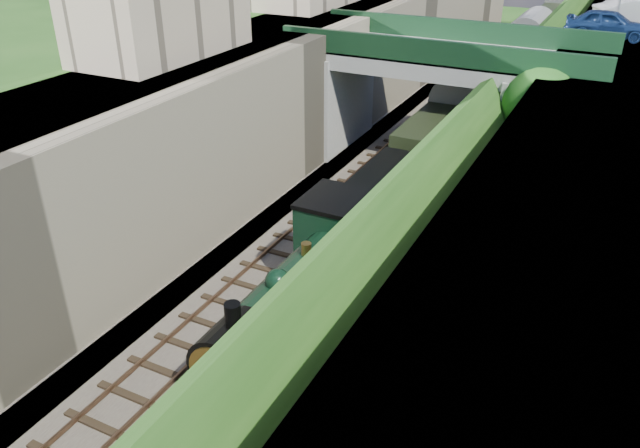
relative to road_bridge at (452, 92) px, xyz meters
The scene contains 17 objects.
trackbed 5.72m from the road_bridge, 103.28° to the right, with size 10.00×90.00×0.20m, color #473F38.
retaining_wall 7.61m from the road_bridge, 148.17° to the right, with size 1.00×90.00×7.00m, color #756B56.
street_plateau_left 10.73m from the road_bridge, 158.09° to the right, with size 6.00×90.00×7.00m, color #262628.
street_plateau_right 9.49m from the road_bridge, 25.06° to the right, with size 8.00×90.00×6.25m, color #262628.
embankment_slope 7.33m from the road_bridge, 56.01° to the right, with size 4.64×90.00×6.36m.
track_left 6.27m from the road_bridge, 126.35° to the right, with size 2.50×90.00×0.20m.
track_right 5.54m from the road_bridge, 86.34° to the right, with size 2.50×90.00×0.20m.
road_bridge is the anchor object (origin of this frame).
building_near 15.27m from the road_bridge, 136.24° to the right, with size 4.00×8.00×4.00m, color gray.
tree 5.64m from the road_bridge, 27.70° to the right, with size 3.60×3.80×6.60m.
car_blue 9.72m from the road_bridge, 45.25° to the left, with size 1.80×4.47×1.52m, color navy.
car_silver 13.62m from the road_bridge, 53.98° to the left, with size 1.75×5.01×1.65m, color #B1B1B6.
locomotive 17.26m from the road_bridge, 89.14° to the right, with size 3.10×10.22×3.83m.
tender 10.07m from the road_bridge, 88.50° to the right, with size 2.70×6.00×3.05m.
coach_front 3.50m from the road_bridge, 84.85° to the left, with size 2.90×18.00×3.70m.
coach_middle 21.73m from the road_bridge, 89.32° to the left, with size 2.90×18.00×3.70m.
coach_rear 40.49m from the road_bridge, 89.64° to the left, with size 2.90×18.00×3.70m.
Camera 1 is at (9.16, -7.82, 13.39)m, focal length 35.00 mm.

